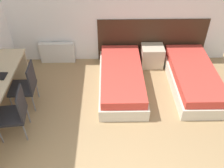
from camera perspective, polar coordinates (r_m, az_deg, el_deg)
The scene contains 8 objects.
wall_back at distance 5.61m, azimuth -0.34°, elevation 17.49°, with size 5.58×0.05×2.70m.
headboard_panel at distance 6.02m, azimuth 9.06°, elevation 9.90°, with size 2.53×0.03×1.04m.
bed_near_window at distance 5.24m, azimuth 2.19°, elevation 1.25°, with size 0.92×2.04×0.43m.
bed_near_door at distance 5.53m, azimuth 18.01°, elevation 1.37°, with size 0.92×2.04×0.43m.
nightstand at distance 5.96m, azimuth 9.13°, elevation 6.36°, with size 0.51×0.44×0.49m.
radiator at distance 6.12m, azimuth -12.35°, elevation 7.03°, with size 0.82×0.12×0.51m.
chair_near_laptop at distance 4.90m, azimuth -19.15°, elevation -0.18°, with size 0.48×0.48×0.92m.
chair_near_notebook at distance 4.42m, azimuth -21.29°, elevation -5.97°, with size 0.51×0.51×0.92m.
Camera 1 is at (-0.07, -1.50, 3.45)m, focal length 40.00 mm.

